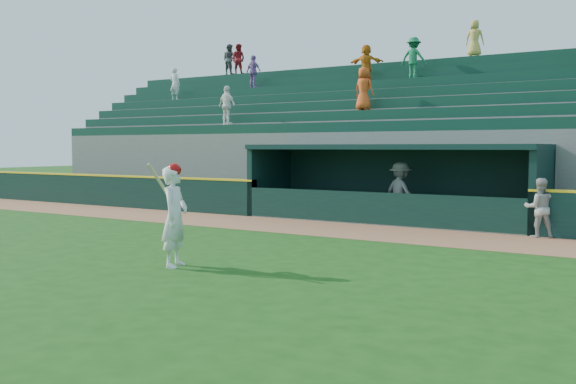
% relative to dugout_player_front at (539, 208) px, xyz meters
% --- Properties ---
extents(ground, '(120.00, 120.00, 0.00)m').
position_rel_dugout_player_front_xyz_m(ground, '(-4.81, -6.34, -0.78)').
color(ground, '#184310').
rests_on(ground, ground).
extents(warning_track, '(40.00, 3.00, 0.01)m').
position_rel_dugout_player_front_xyz_m(warning_track, '(-4.81, -1.44, -0.78)').
color(warning_track, '#975E3C').
rests_on(warning_track, ground).
extents(field_wall_left, '(15.50, 0.30, 1.20)m').
position_rel_dugout_player_front_xyz_m(field_wall_left, '(-17.06, 0.21, -0.18)').
color(field_wall_left, black).
rests_on(field_wall_left, ground).
extents(wall_stripe_left, '(15.50, 0.32, 0.06)m').
position_rel_dugout_player_front_xyz_m(wall_stripe_left, '(-17.06, 0.21, 0.45)').
color(wall_stripe_left, yellow).
rests_on(wall_stripe_left, field_wall_left).
extents(dugout_player_front, '(0.92, 0.82, 1.57)m').
position_rel_dugout_player_front_xyz_m(dugout_player_front, '(0.00, 0.00, 0.00)').
color(dugout_player_front, '#AAA9A4').
rests_on(dugout_player_front, ground).
extents(dugout_player_inside, '(1.41, 1.16, 1.90)m').
position_rel_dugout_player_front_xyz_m(dugout_player_inside, '(-4.47, 1.42, 0.17)').
color(dugout_player_inside, gray).
rests_on(dugout_player_inside, ground).
extents(dugout, '(9.40, 2.80, 2.46)m').
position_rel_dugout_player_front_xyz_m(dugout, '(-4.81, 1.66, 0.58)').
color(dugout, slate).
rests_on(dugout, ground).
extents(stands, '(34.50, 6.25, 7.50)m').
position_rel_dugout_player_front_xyz_m(stands, '(-4.82, 6.23, 1.62)').
color(stands, slate).
rests_on(stands, ground).
extents(batter_at_plate, '(0.69, 0.88, 2.07)m').
position_rel_dugout_player_front_xyz_m(batter_at_plate, '(-5.27, -8.21, 0.24)').
color(batter_at_plate, white).
rests_on(batter_at_plate, ground).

